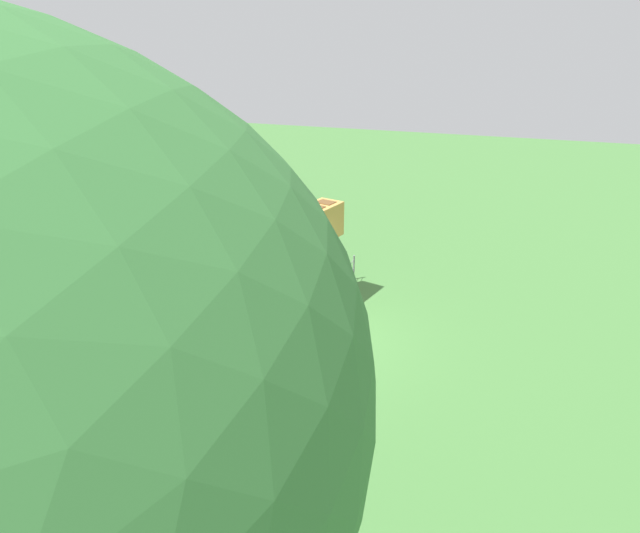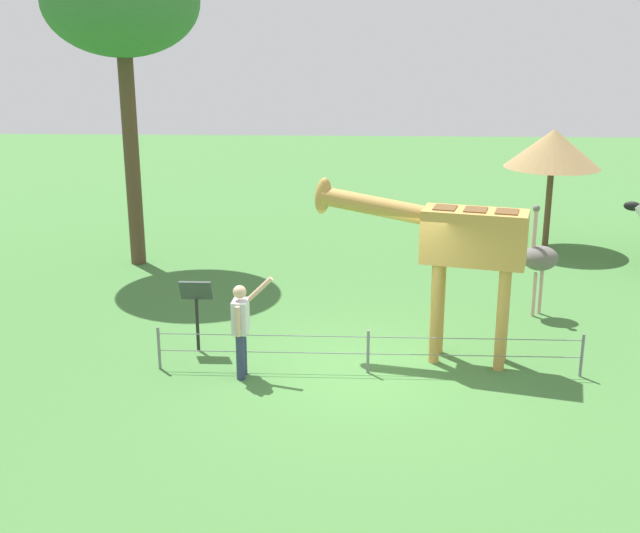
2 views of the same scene
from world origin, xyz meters
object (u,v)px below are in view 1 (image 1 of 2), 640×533
(ostrich, at_px, (259,232))
(shade_hut_far, at_px, (221,148))
(shade_hut_near, at_px, (137,164))
(zebra, at_px, (233,193))
(info_sign, at_px, (219,364))
(visitor, at_px, (290,350))
(giraffe, at_px, (308,232))

(ostrich, bearing_deg, shade_hut_far, -141.89)
(shade_hut_far, bearing_deg, shade_hut_near, -20.23)
(zebra, height_order, info_sign, zebra)
(visitor, xyz_separation_m, shade_hut_near, (-6.80, -8.32, 1.68))
(shade_hut_far, bearing_deg, visitor, 34.11)
(shade_hut_near, height_order, shade_hut_far, shade_hut_near)
(zebra, relative_size, ostrich, 0.77)
(giraffe, height_order, visitor, giraffe)
(giraffe, bearing_deg, shade_hut_near, -113.86)
(info_sign, bearing_deg, visitor, 131.76)
(shade_hut_near, bearing_deg, giraffe, 66.14)
(shade_hut_far, bearing_deg, giraffe, 41.87)
(giraffe, distance_m, visitor, 3.81)
(zebra, bearing_deg, shade_hut_near, -46.56)
(ostrich, xyz_separation_m, shade_hut_near, (-1.34, -5.14, 1.40))
(zebra, relative_size, shade_hut_near, 0.57)
(zebra, relative_size, info_sign, 1.32)
(zebra, xyz_separation_m, shade_hut_far, (-1.28, -1.09, 1.39))
(giraffe, bearing_deg, zebra, -137.81)
(giraffe, height_order, zebra, giraffe)
(shade_hut_near, relative_size, info_sign, 2.33)
(info_sign, bearing_deg, giraffe, 177.79)
(visitor, height_order, shade_hut_far, shade_hut_far)
(shade_hut_far, distance_m, info_sign, 12.87)
(zebra, relative_size, shade_hut_far, 0.58)
(ostrich, bearing_deg, visitor, 30.18)
(giraffe, relative_size, ostrich, 1.62)
(shade_hut_near, height_order, info_sign, shade_hut_near)
(giraffe, bearing_deg, visitor, 14.05)
(giraffe, xyz_separation_m, shade_hut_near, (-3.29, -7.44, 0.49))
(zebra, distance_m, info_sign, 11.14)
(giraffe, xyz_separation_m, info_sign, (4.45, -0.17, -1.14))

